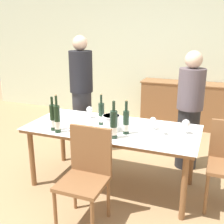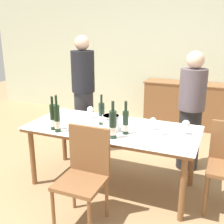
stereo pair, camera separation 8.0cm
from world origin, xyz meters
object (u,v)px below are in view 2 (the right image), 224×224
Objects in this scene: wine_glass_3 at (90,110)px; person_host at (84,95)px; sideboard_cabinet at (186,105)px; dining_table at (112,133)px; wine_bottle_4 at (113,125)px; wine_glass_2 at (162,127)px; wine_bottle_0 at (57,119)px; wine_bottle_2 at (126,123)px; ice_bucket at (111,122)px; wine_bottle_3 at (102,114)px; person_guest_left at (191,112)px; wine_glass_0 at (186,124)px; wine_glass_1 at (153,121)px; chair_near_front at (84,170)px; wine_bottle_1 at (53,118)px.

wine_glass_3 is 0.08× the size of person_host.
sideboard_cabinet is at bearing 68.36° from wine_glass_3.
dining_table is (-0.49, -2.42, 0.24)m from sideboard_cabinet.
wine_glass_3 is at bearing -54.71° from person_host.
wine_bottle_4 is 2.89× the size of wine_glass_2.
wine_bottle_2 is (0.69, 0.22, -0.02)m from wine_bottle_0.
sideboard_cabinet is 8.21× the size of ice_bucket.
person_guest_left reaches higher than wine_bottle_3.
wine_bottle_2 is 0.38m from wine_glass_2.
wine_glass_0 is (1.28, 0.44, -0.03)m from wine_bottle_0.
wine_bottle_3 is at bearing -49.31° from person_host.
person_guest_left reaches higher than wine_bottle_0.
wine_glass_1 is 1.05× the size of wine_glass_2.
chair_near_front is at bearing -131.55° from wine_glass_2.
wine_bottle_2 is at bearing -42.53° from person_host.
sideboard_cabinet reaches higher than dining_table.
wine_bottle_1 reaches higher than wine_bottle_3.
wine_glass_2 is 0.09× the size of person_guest_left.
wine_bottle_0 is at bearing -100.09° from wine_glass_3.
wine_bottle_4 is (0.62, 0.06, -0.01)m from wine_bottle_0.
person_host is (-0.28, 1.11, -0.02)m from wine_bottle_0.
wine_bottle_1 is (-0.57, -0.31, 0.20)m from dining_table.
wine_bottle_4 is (-0.08, -0.16, 0.01)m from wine_bottle_2.
dining_table is 2.07× the size of chair_near_front.
person_guest_left reaches higher than ice_bucket.
person_guest_left is (-0.04, 0.70, -0.07)m from wine_glass_0.
sideboard_cabinet is 2.48m from dining_table.
wine_bottle_4 is at bearing -62.28° from ice_bucket.
wine_bottle_0 is 1.13× the size of wine_bottle_3.
wine_glass_1 reaches higher than dining_table.
wine_bottle_0 is at bearing -153.65° from ice_bucket.
dining_table is 0.64m from wine_bottle_0.
wine_bottle_3 is 0.72m from wine_glass_2.
ice_bucket reaches higher than wine_glass_0.
dining_table is 14.30× the size of wine_glass_2.
wine_glass_3 is (-0.59, 0.36, -0.03)m from wine_bottle_2.
sideboard_cabinet is at bearing 52.96° from person_host.
sideboard_cabinet is at bearing 78.65° from dining_table.
wine_bottle_0 reaches higher than wine_glass_3.
wine_glass_2 is 0.93× the size of wine_glass_3.
person_guest_left is (0.76, 0.79, 0.11)m from dining_table.
wine_bottle_1 reaches higher than wine_glass_3.
wine_bottle_3 is 0.24× the size of person_guest_left.
wine_glass_1 reaches higher than wine_glass_2.
wine_glass_2 is at bearing -88.01° from sideboard_cabinet.
wine_glass_2 is (0.13, -0.11, -0.01)m from wine_glass_1.
wine_glass_0 is 1.18× the size of wine_glass_2.
wine_bottle_0 is 0.09m from wine_bottle_1.
wine_bottle_3 reaches higher than ice_bucket.
wine_bottle_4 is at bearing -148.43° from wine_glass_2.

